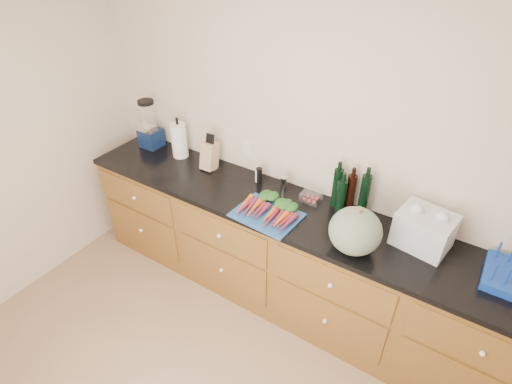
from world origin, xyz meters
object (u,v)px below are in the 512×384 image
Objects in this scene: squash at (355,231)px; paper_towel at (179,140)px; cutting_board at (267,215)px; carrots at (270,208)px; tomato_box at (311,197)px; blender_appliance at (149,127)px; knife_block at (210,156)px.

squash is 1.08× the size of paper_towel.
carrots is (-0.00, 0.04, 0.03)m from cutting_board.
squash is 2.31× the size of tomato_box.
blender_appliance is 0.70m from knife_block.
blender_appliance is 1.94× the size of knife_block.
squash is at bearing -35.70° from tomato_box.
paper_towel is 1.34× the size of knife_block.
squash reaches higher than tomato_box.
squash reaches higher than carrots.
cutting_board is at bearing -22.07° from knife_block.
paper_towel is (0.35, 0.00, -0.04)m from blender_appliance.
knife_block is 1.59× the size of tomato_box.
squash is 1.75m from paper_towel.
carrots is at bearing -10.94° from blender_appliance.
blender_appliance is (-1.43, 0.28, 0.16)m from carrots.
blender_appliance reaches higher than squash.
squash is at bearing -12.16° from knife_block.
paper_towel is (-1.72, 0.32, 0.00)m from squash.
squash is 2.09m from blender_appliance.
cutting_board is at bearing -16.44° from paper_towel.
blender_appliance is at bearing -179.61° from paper_towel.
cutting_board is 2.01× the size of knife_block.
cutting_board is 3.20× the size of tomato_box.
blender_appliance reaches higher than knife_block.
knife_block reaches higher than carrots.
tomato_box reaches higher than cutting_board.
squash is at bearing -3.37° from carrots.
carrots is 1.39× the size of paper_towel.
paper_towel is at bearing 165.57° from carrots.
squash is at bearing 0.32° from cutting_board.
tomato_box is at bearing 1.86° from knife_block.
carrots reaches higher than cutting_board.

